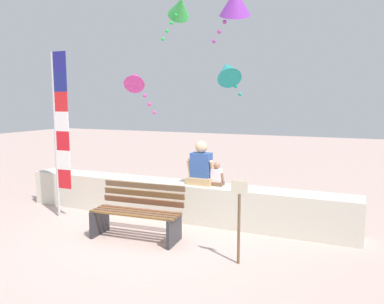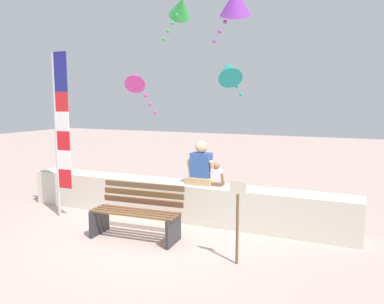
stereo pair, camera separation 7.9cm
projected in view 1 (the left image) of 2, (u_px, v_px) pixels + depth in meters
name	position (u px, v px, depth m)	size (l,w,h in m)	color
ground_plane	(147.00, 236.00, 6.35)	(40.00, 40.00, 0.00)	#BC9F95
seawall_ledge	(177.00, 200.00, 7.33)	(6.66, 0.58, 0.71)	beige
park_bench	(138.00, 213.00, 6.26)	(1.53, 0.71, 0.88)	brown
person_adult	(201.00, 167.00, 7.08)	(0.53, 0.39, 0.82)	tan
person_child	(217.00, 176.00, 6.97)	(0.28, 0.21, 0.43)	brown
flag_banner	(60.00, 127.00, 7.20)	(0.35, 0.05, 3.18)	#B7B7BC
kite_magenta	(135.00, 79.00, 8.10)	(0.73, 0.74, 1.06)	#DB3D9E
kite_green	(180.00, 7.00, 8.53)	(0.81, 0.85, 1.10)	green
kite_teal	(228.00, 71.00, 8.73)	(0.88, 0.96, 0.97)	teal
kite_purple	(235.00, 3.00, 7.24)	(0.83, 0.92, 1.11)	purple
sign_post	(239.00, 215.00, 5.20)	(0.24, 0.04, 1.18)	brown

